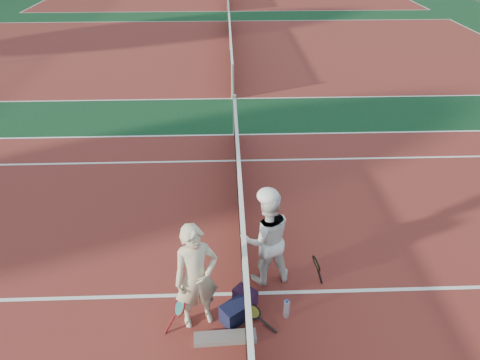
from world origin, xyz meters
name	(u,v)px	position (x,y,z in m)	size (l,w,h in m)	color
ground	(244,294)	(0.00, 0.00, 0.00)	(130.00, 130.00, 0.00)	#0E341A
court_main	(244,294)	(0.00, 0.00, 0.00)	(23.77, 10.97, 0.01)	maroon
court_far_a	(230,50)	(0.00, 13.50, 0.00)	(23.77, 10.97, 0.01)	maroon
net_main	(244,270)	(0.00, 0.00, 0.51)	(0.10, 10.98, 1.02)	black
net_far_a	(230,38)	(0.00, 13.50, 0.51)	(0.10, 10.98, 1.02)	black
player_a	(196,277)	(-0.66, -0.46, 0.84)	(0.61, 0.40, 1.68)	beige
player_b	(266,238)	(0.35, 0.35, 0.81)	(0.79, 0.62, 1.62)	white
racket_red	(180,314)	(-0.91, -0.59, 0.26)	(0.34, 0.27, 0.53)	maroon
racket_black_held	(315,271)	(1.11, 0.15, 0.29)	(0.20, 0.27, 0.58)	black
racket_spare	(252,312)	(0.10, -0.41, 0.05)	(0.60, 0.27, 0.11)	black
sports_bag_navy	(235,313)	(-0.15, -0.49, 0.15)	(0.38, 0.26, 0.30)	black
sports_bag_purple	(245,297)	(0.01, -0.18, 0.13)	(0.32, 0.22, 0.26)	#2A102D
net_cover_canvas	(225,338)	(-0.29, -0.82, 0.05)	(0.86, 0.20, 0.09)	slate
water_bottle	(286,309)	(0.59, -0.45, 0.15)	(0.09, 0.09, 0.30)	#C5E0FA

